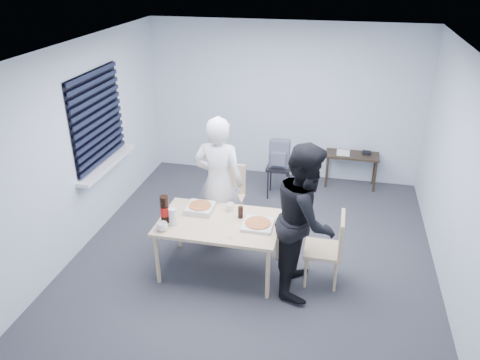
% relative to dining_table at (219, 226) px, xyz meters
% --- Properties ---
extents(room, '(5.00, 5.00, 5.00)m').
position_rel_dining_table_xyz_m(room, '(-1.85, 0.84, 0.81)').
color(room, '#2F3034').
rests_on(room, ground).
extents(dining_table, '(1.42, 0.90, 0.69)m').
position_rel_dining_table_xyz_m(dining_table, '(0.00, 0.00, 0.00)').
color(dining_table, '#D4B88A').
rests_on(dining_table, ground).
extents(chair_far, '(0.42, 0.42, 0.89)m').
position_rel_dining_table_xyz_m(chair_far, '(-0.15, 1.10, -0.12)').
color(chair_far, '#D4B88A').
rests_on(chair_far, ground).
extents(chair_right, '(0.42, 0.42, 0.89)m').
position_rel_dining_table_xyz_m(chair_right, '(1.30, 0.06, -0.12)').
color(chair_right, '#D4B88A').
rests_on(chair_right, ground).
extents(person_white, '(0.65, 0.42, 1.77)m').
position_rel_dining_table_xyz_m(person_white, '(-0.16, 0.60, 0.26)').
color(person_white, silver).
rests_on(person_white, ground).
extents(person_black, '(0.47, 0.86, 1.77)m').
position_rel_dining_table_xyz_m(person_black, '(1.00, -0.06, 0.26)').
color(person_black, black).
rests_on(person_black, ground).
extents(side_table, '(0.85, 0.38, 0.57)m').
position_rel_dining_table_xyz_m(side_table, '(1.53, 2.72, -0.14)').
color(side_table, '#382B1C').
rests_on(side_table, ground).
extents(stool, '(0.37, 0.37, 0.52)m').
position_rel_dining_table_xyz_m(stool, '(0.41, 2.10, -0.22)').
color(stool, black).
rests_on(stool, ground).
extents(backpack, '(0.31, 0.23, 0.43)m').
position_rel_dining_table_xyz_m(backpack, '(0.41, 2.09, 0.10)').
color(backpack, slate).
rests_on(backpack, stool).
extents(pizza_box_a, '(0.32, 0.32, 0.08)m').
position_rel_dining_table_xyz_m(pizza_box_a, '(-0.29, 0.19, 0.10)').
color(pizza_box_a, silver).
rests_on(pizza_box_a, dining_table).
extents(pizza_box_b, '(0.35, 0.35, 0.05)m').
position_rel_dining_table_xyz_m(pizza_box_b, '(0.46, -0.00, 0.08)').
color(pizza_box_b, silver).
rests_on(pizza_box_b, dining_table).
extents(mug_a, '(0.17, 0.17, 0.10)m').
position_rel_dining_table_xyz_m(mug_a, '(-0.58, -0.33, 0.11)').
color(mug_a, white).
rests_on(mug_a, dining_table).
extents(mug_b, '(0.10, 0.10, 0.09)m').
position_rel_dining_table_xyz_m(mug_b, '(0.06, 0.28, 0.11)').
color(mug_b, white).
rests_on(mug_b, dining_table).
extents(cola_glass, '(0.08, 0.08, 0.14)m').
position_rel_dining_table_xyz_m(cola_glass, '(0.22, 0.14, 0.13)').
color(cola_glass, black).
rests_on(cola_glass, dining_table).
extents(soda_bottle, '(0.11, 0.11, 0.34)m').
position_rel_dining_table_xyz_m(soda_bottle, '(-0.61, -0.15, 0.22)').
color(soda_bottle, black).
rests_on(soda_bottle, dining_table).
extents(plastic_cups, '(0.11, 0.11, 0.21)m').
position_rel_dining_table_xyz_m(plastic_cups, '(-0.50, -0.19, 0.16)').
color(plastic_cups, silver).
rests_on(plastic_cups, dining_table).
extents(rubber_band, '(0.06, 0.06, 0.00)m').
position_rel_dining_table_xyz_m(rubber_band, '(0.21, -0.32, 0.06)').
color(rubber_band, red).
rests_on(rubber_band, dining_table).
extents(papers, '(0.29, 0.33, 0.00)m').
position_rel_dining_table_xyz_m(papers, '(1.38, 2.75, -0.06)').
color(papers, white).
rests_on(papers, side_table).
extents(black_box, '(0.14, 0.10, 0.06)m').
position_rel_dining_table_xyz_m(black_box, '(1.75, 2.76, -0.04)').
color(black_box, black).
rests_on(black_box, side_table).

